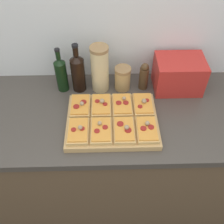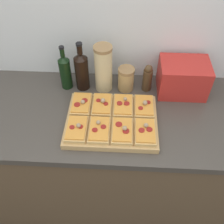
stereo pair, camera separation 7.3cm
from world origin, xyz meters
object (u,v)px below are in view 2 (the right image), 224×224
(wine_bottle, at_px, (82,70))
(toaster_oven, at_px, (183,78))
(grain_jar_tall, at_px, (103,68))
(grain_jar_short, at_px, (126,79))
(pepper_mill, at_px, (147,78))
(cutting_board, at_px, (112,121))
(olive_oil_bottle, at_px, (65,71))

(wine_bottle, distance_m, toaster_oven, 0.57)
(grain_jar_tall, relative_size, grain_jar_short, 1.97)
(wine_bottle, distance_m, pepper_mill, 0.38)
(grain_jar_short, bearing_deg, grain_jar_tall, 180.00)
(cutting_board, bearing_deg, grain_jar_tall, 102.46)
(cutting_board, bearing_deg, pepper_mill, 55.60)
(cutting_board, relative_size, olive_oil_bottle, 1.70)
(olive_oil_bottle, height_order, grain_jar_short, olive_oil_bottle)
(grain_jar_tall, height_order, toaster_oven, grain_jar_tall)
(grain_jar_short, height_order, toaster_oven, toaster_oven)
(grain_jar_tall, bearing_deg, grain_jar_short, 0.00)
(olive_oil_bottle, bearing_deg, grain_jar_short, 0.00)
(wine_bottle, bearing_deg, grain_jar_tall, 0.00)
(pepper_mill, bearing_deg, toaster_oven, -0.25)
(grain_jar_tall, bearing_deg, olive_oil_bottle, 180.00)
(wine_bottle, relative_size, grain_jar_tall, 1.06)
(cutting_board, distance_m, olive_oil_bottle, 0.40)
(olive_oil_bottle, height_order, toaster_oven, olive_oil_bottle)
(wine_bottle, bearing_deg, cutting_board, -56.28)
(wine_bottle, relative_size, toaster_oven, 1.01)
(olive_oil_bottle, relative_size, pepper_mill, 1.60)
(wine_bottle, xyz_separation_m, grain_jar_short, (0.25, 0.00, -0.05))
(grain_jar_short, bearing_deg, toaster_oven, -0.15)
(grain_jar_tall, bearing_deg, cutting_board, -77.54)
(grain_jar_tall, xyz_separation_m, pepper_mill, (0.25, 0.00, -0.06))
(wine_bottle, bearing_deg, toaster_oven, -0.09)
(grain_jar_short, xyz_separation_m, pepper_mill, (0.12, 0.00, 0.01))
(olive_oil_bottle, height_order, pepper_mill, olive_oil_bottle)
(cutting_board, height_order, grain_jar_tall, grain_jar_tall)
(toaster_oven, bearing_deg, grain_jar_short, 179.85)
(olive_oil_bottle, xyz_separation_m, grain_jar_tall, (0.22, 0.00, 0.03))
(cutting_board, distance_m, grain_jar_short, 0.29)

